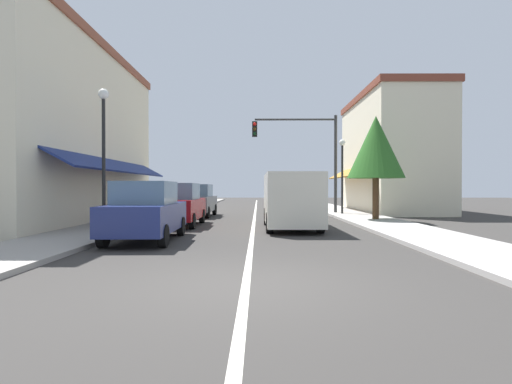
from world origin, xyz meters
The scene contains 14 objects.
ground_plane centered at (0.00, 18.00, 0.00)m, with size 80.00×80.00×0.00m, color #33302D.
sidewalk_left centered at (-5.50, 18.00, 0.06)m, with size 2.60×56.00×0.12m, color gray.
sidewalk_right centered at (5.50, 18.00, 0.06)m, with size 2.60×56.00×0.12m, color #A39E99.
lane_center_stripe centered at (0.00, 18.00, 0.00)m, with size 0.14×52.00×0.01m, color silver.
storefront_left_block centered at (-9.23, 12.00, 4.12)m, with size 6.18×14.20×8.24m.
storefront_right_block centered at (8.95, 20.00, 3.84)m, with size 5.62×10.20×7.68m.
parked_car_nearest_left centered at (-3.12, 5.28, 0.88)m, with size 1.86×4.14×1.77m.
parked_car_second_left centered at (-3.11, 10.01, 0.88)m, with size 1.79×4.10×1.77m.
parked_car_third_left centered at (-3.18, 15.41, 0.88)m, with size 1.86×4.14×1.77m.
van_in_lane centered at (1.46, 8.94, 1.15)m, with size 2.04×5.20×2.12m.
traffic_signal_mast_arm centered at (3.10, 17.24, 4.02)m, with size 5.05×0.50×5.89m.
street_lamp_left_near centered at (-5.19, 7.40, 3.37)m, with size 0.36×0.36×5.03m.
street_lamp_right_mid centered at (4.97, 16.22, 2.96)m, with size 0.36×0.36×4.33m.
tree_right_near centered at (5.70, 12.20, 3.47)m, with size 2.65×2.65×4.95m.
Camera 1 is at (0.20, -6.54, 1.58)m, focal length 28.13 mm.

